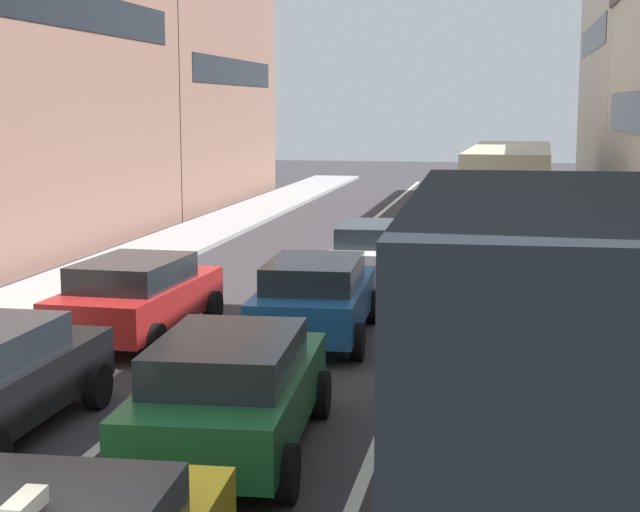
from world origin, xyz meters
The scene contains 11 objects.
sidewalk_left centered at (-6.70, 20.00, 0.07)m, with size 2.60×64.00×0.14m, color #999999.
lane_stripe_left centered at (-1.70, 20.00, 0.01)m, with size 0.16×60.00×0.01m, color silver.
lane_stripe_right centered at (1.70, 20.00, 0.01)m, with size 0.16×60.00×0.01m, color silver.
removalist_box_truck centered at (3.70, 3.50, 1.97)m, with size 2.89×7.77×3.58m.
sedan_centre_lane_second centered at (-0.03, 6.40, 0.80)m, with size 2.28×4.41×1.49m.
hatchback_centre_lane_third centered at (-0.16, 12.37, 0.80)m, with size 2.22×4.38×1.49m.
sedan_left_lane_third centered at (-3.36, 11.82, 0.80)m, with size 2.19×4.37×1.49m.
coupe_centre_lane_fourth centered at (0.15, 17.98, 0.80)m, with size 2.22×4.38×1.49m.
sedan_right_lane_behind_truck centered at (3.41, 10.24, 0.80)m, with size 2.22×4.38×1.49m.
wagon_right_lane_far centered at (3.25, 15.97, 0.80)m, with size 2.08×4.31×1.49m.
bus_mid_queue_primary centered at (3.28, 27.76, 1.76)m, with size 3.07×10.58×2.90m.
Camera 1 is at (3.22, -4.70, 4.22)m, focal length 54.81 mm.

